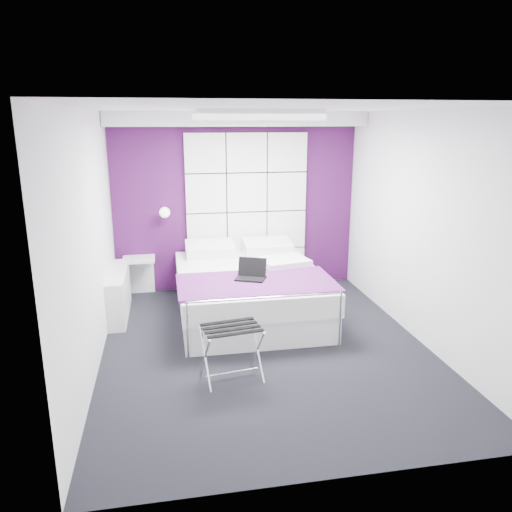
{
  "coord_description": "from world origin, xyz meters",
  "views": [
    {
      "loc": [
        -1.05,
        -5.07,
        2.49
      ],
      "look_at": [
        -0.04,
        0.35,
        0.98
      ],
      "focal_mm": 35.0,
      "sensor_mm": 36.0,
      "label": 1
    }
  ],
  "objects": [
    {
      "name": "ceiling",
      "position": [
        0.0,
        0.0,
        2.6
      ],
      "size": [
        4.4,
        4.4,
        0.0
      ],
      "primitive_type": "plane",
      "rotation": [
        3.14,
        0.0,
        0.0
      ],
      "color": "white",
      "rests_on": "wall_back"
    },
    {
      "name": "headboard",
      "position": [
        0.15,
        2.14,
        1.17
      ],
      "size": [
        1.8,
        0.08,
        2.3
      ],
      "primitive_type": null,
      "color": "white",
      "rests_on": "wall_back"
    },
    {
      "name": "laptop",
      "position": [
        -0.07,
        0.59,
        0.7
      ],
      "size": [
        0.34,
        0.25,
        0.25
      ],
      "rotation": [
        0.0,
        0.0,
        -0.42
      ],
      "color": "black",
      "rests_on": "bed"
    },
    {
      "name": "wall_lamp",
      "position": [
        -1.05,
        2.06,
        1.22
      ],
      "size": [
        0.15,
        0.15,
        0.15
      ],
      "primitive_type": "sphere",
      "color": "white",
      "rests_on": "wall_back"
    },
    {
      "name": "luggage_rack",
      "position": [
        -0.46,
        -0.62,
        0.27
      ],
      "size": [
        0.55,
        0.41,
        0.55
      ],
      "rotation": [
        0.0,
        0.0,
        0.15
      ],
      "color": "silver",
      "rests_on": "floor"
    },
    {
      "name": "wall_left",
      "position": [
        -1.8,
        0.0,
        1.3
      ],
      "size": [
        0.0,
        4.4,
        4.4
      ],
      "primitive_type": "plane",
      "rotation": [
        1.57,
        0.0,
        1.57
      ],
      "color": "white",
      "rests_on": "floor"
    },
    {
      "name": "wall_back",
      "position": [
        0.0,
        2.2,
        1.3
      ],
      "size": [
        3.6,
        0.0,
        3.6
      ],
      "primitive_type": "plane",
      "rotation": [
        1.57,
        0.0,
        0.0
      ],
      "color": "white",
      "rests_on": "floor"
    },
    {
      "name": "wall_right",
      "position": [
        1.8,
        0.0,
        1.3
      ],
      "size": [
        0.0,
        4.4,
        4.4
      ],
      "primitive_type": "plane",
      "rotation": [
        1.57,
        0.0,
        -1.57
      ],
      "color": "white",
      "rests_on": "floor"
    },
    {
      "name": "nightstand",
      "position": [
        -1.45,
        2.02,
        0.55
      ],
      "size": [
        0.45,
        0.35,
        0.05
      ],
      "primitive_type": "cube",
      "color": "white",
      "rests_on": "wall_back"
    },
    {
      "name": "radiator",
      "position": [
        -1.69,
        1.3,
        0.3
      ],
      "size": [
        0.22,
        1.2,
        0.6
      ],
      "primitive_type": "cube",
      "color": "white",
      "rests_on": "floor"
    },
    {
      "name": "soffit",
      "position": [
        0.0,
        1.95,
        2.5
      ],
      "size": [
        3.58,
        0.5,
        0.2
      ],
      "primitive_type": "cube",
      "color": "white",
      "rests_on": "wall_back"
    },
    {
      "name": "accent_wall",
      "position": [
        0.0,
        2.19,
        1.3
      ],
      "size": [
        3.58,
        0.02,
        2.58
      ],
      "primitive_type": "cube",
      "color": "#3E0E40",
      "rests_on": "wall_back"
    },
    {
      "name": "bed",
      "position": [
        -0.02,
        1.02,
        0.33
      ],
      "size": [
        1.86,
        2.26,
        0.78
      ],
      "color": "white",
      "rests_on": "floor"
    },
    {
      "name": "skylight",
      "position": [
        0.0,
        0.6,
        2.55
      ],
      "size": [
        1.36,
        0.86,
        0.12
      ],
      "primitive_type": null,
      "color": "white",
      "rests_on": "ceiling"
    },
    {
      "name": "floor",
      "position": [
        0.0,
        0.0,
        0.0
      ],
      "size": [
        4.4,
        4.4,
        0.0
      ],
      "primitive_type": "plane",
      "color": "black",
      "rests_on": "ground"
    }
  ]
}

